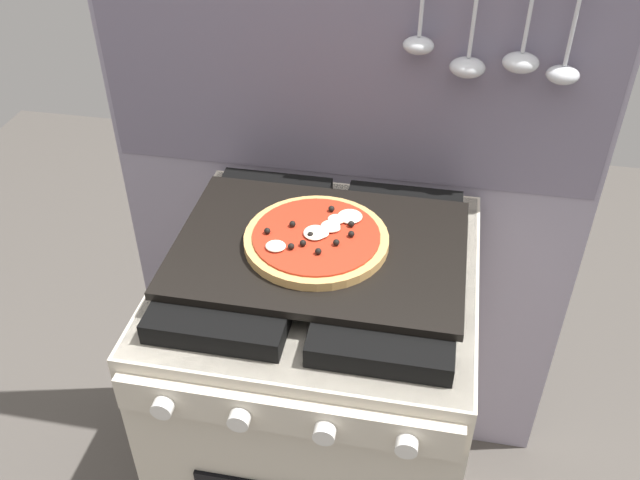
# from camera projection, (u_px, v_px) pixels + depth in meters

# --- Properties ---
(kitchen_backsplash) EXTENTS (1.10, 0.09, 1.55)m
(kitchen_backsplash) POSITION_uv_depth(u_px,v_px,m) (348.00, 201.00, 1.64)
(kitchen_backsplash) COLOR gray
(kitchen_backsplash) RESTS_ON ground_plane
(stove) EXTENTS (0.60, 0.64, 0.90)m
(stove) POSITION_uv_depth(u_px,v_px,m) (320.00, 406.00, 1.58)
(stove) COLOR beige
(stove) RESTS_ON ground_plane
(baking_tray) EXTENTS (0.54, 0.38, 0.02)m
(baking_tray) POSITION_uv_depth(u_px,v_px,m) (320.00, 248.00, 1.30)
(baking_tray) COLOR black
(baking_tray) RESTS_ON stove
(pizza_left) EXTENTS (0.27, 0.27, 0.03)m
(pizza_left) POSITION_uv_depth(u_px,v_px,m) (317.00, 238.00, 1.29)
(pizza_left) COLOR tan
(pizza_left) RESTS_ON baking_tray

